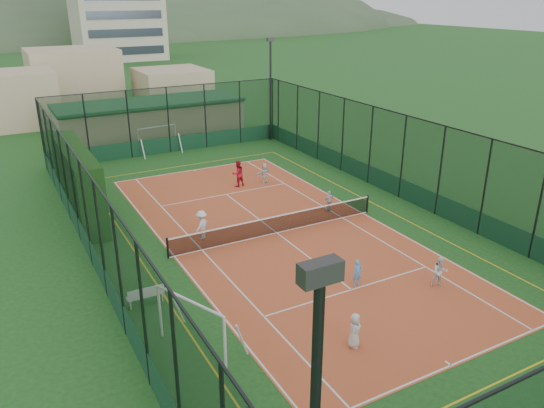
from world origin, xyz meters
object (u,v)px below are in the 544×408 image
at_px(child_near_mid, 357,273).
at_px(floodlight_ne, 271,90).
at_px(white_bench, 145,295).
at_px(child_far_right, 329,201).
at_px(child_far_left, 202,225).
at_px(clubhouse, 150,120).
at_px(futsal_goal_near, 191,327).
at_px(coach, 238,173).
at_px(futsal_goal_far, 157,140).
at_px(child_near_right, 440,272).
at_px(child_far_back, 264,173).
at_px(child_near_left, 355,330).

bearing_deg(child_near_mid, floodlight_ne, 62.59).
height_order(white_bench, child_near_mid, child_near_mid).
bearing_deg(child_far_right, child_far_left, -6.27).
bearing_deg(clubhouse, futsal_goal_near, -104.02).
distance_m(clubhouse, child_near_mid, 28.23).
xyz_separation_m(white_bench, coach, (9.08, 10.75, 0.45)).
xyz_separation_m(futsal_goal_far, coach, (2.16, -9.89, -0.15)).
bearing_deg(floodlight_ne, child_far_right, -106.55).
xyz_separation_m(futsal_goal_near, child_near_right, (10.64, -0.78, -0.34)).
bearing_deg(floodlight_ne, child_far_left, -128.43).
height_order(child_near_mid, child_far_back, child_far_back).
bearing_deg(child_near_left, coach, 39.50).
height_order(white_bench, child_far_left, child_far_left).
distance_m(white_bench, child_near_left, 8.32).
height_order(child_near_left, child_near_mid, child_near_left).
height_order(futsal_goal_near, child_far_left, futsal_goal_near).
relative_size(floodlight_ne, futsal_goal_near, 2.58).
distance_m(child_near_right, child_far_back, 15.05).
relative_size(floodlight_ne, child_near_left, 6.36).
bearing_deg(futsal_goal_far, clubhouse, 72.96).
xyz_separation_m(white_bench, child_near_right, (11.16, -4.57, 0.28)).
height_order(white_bench, child_far_back, child_far_back).
bearing_deg(child_far_back, floodlight_ne, -143.32).
bearing_deg(child_far_left, child_far_right, 141.75).
distance_m(futsal_goal_far, child_far_right, 16.83).
xyz_separation_m(child_near_left, child_near_right, (5.57, 1.58, 0.03)).
xyz_separation_m(clubhouse, child_near_mid, (0.40, -28.21, -0.97)).
distance_m(clubhouse, child_far_back, 15.20).
height_order(floodlight_ne, futsal_goal_near, floodlight_ne).
bearing_deg(futsal_goal_far, floodlight_ne, -10.59).
bearing_deg(child_near_right, child_far_back, 118.77).
bearing_deg(white_bench, child_far_left, 48.60).
bearing_deg(child_far_back, futsal_goal_near, 31.34).
bearing_deg(floodlight_ne, child_near_mid, -109.78).
height_order(child_near_left, child_far_left, child_far_left).
height_order(futsal_goal_far, child_far_left, futsal_goal_far).
height_order(child_near_mid, coach, coach).
height_order(floodlight_ne, child_near_mid, floodlight_ne).
bearing_deg(white_bench, floodlight_ne, 51.80).
height_order(futsal_goal_near, child_near_mid, futsal_goal_near).
distance_m(futsal_goal_near, child_near_left, 5.61).
relative_size(clubhouse, futsal_goal_near, 4.75).
relative_size(child_near_left, child_far_back, 0.96).
relative_size(clubhouse, coach, 8.94).
xyz_separation_m(clubhouse, white_bench, (-7.80, -25.34, -1.17)).
relative_size(futsal_goal_near, child_near_right, 2.35).
relative_size(futsal_goal_far, child_near_right, 2.31).
xyz_separation_m(child_near_right, child_far_back, (-0.34, 15.05, -0.01)).
height_order(clubhouse, coach, clubhouse).
distance_m(child_near_left, child_far_back, 17.43).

